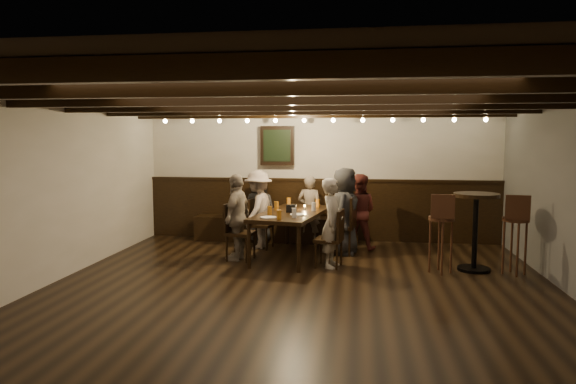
# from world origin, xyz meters

# --- Properties ---
(room) EXTENTS (7.00, 7.00, 7.00)m
(room) POSITION_xyz_m (-0.29, 2.21, 1.07)
(room) COLOR black
(room) RESTS_ON ground
(dining_table) EXTENTS (1.18, 2.05, 0.72)m
(dining_table) POSITION_xyz_m (-0.34, 2.00, 0.66)
(dining_table) COLOR black
(dining_table) RESTS_ON floor
(chair_left_near) EXTENTS (0.45, 0.45, 0.85)m
(chair_left_near) POSITION_xyz_m (-0.97, 2.57, 0.26)
(chair_left_near) COLOR black
(chair_left_near) RESTS_ON floor
(chair_left_far) EXTENTS (0.47, 0.47, 0.88)m
(chair_left_far) POSITION_xyz_m (-1.12, 1.68, 0.27)
(chair_left_far) COLOR black
(chair_left_far) RESTS_ON floor
(chair_right_near) EXTENTS (0.50, 0.50, 0.94)m
(chair_right_near) POSITION_xyz_m (0.45, 2.32, 0.29)
(chair_right_near) COLOR black
(chair_right_near) RESTS_ON floor
(chair_right_far) EXTENTS (0.45, 0.45, 0.85)m
(chair_right_far) POSITION_xyz_m (0.29, 1.44, 0.26)
(chair_right_far) COLOR black
(chair_right_far) RESTS_ON floor
(person_bench_left) EXTENTS (0.66, 0.49, 1.23)m
(person_bench_left) POSITION_xyz_m (-1.08, 3.04, 0.62)
(person_bench_left) COLOR #272729
(person_bench_left) RESTS_ON floor
(person_bench_centre) EXTENTS (0.49, 0.37, 1.23)m
(person_bench_centre) POSITION_xyz_m (-0.16, 3.04, 0.62)
(person_bench_centre) COLOR slate
(person_bench_centre) RESTS_ON floor
(person_bench_right) EXTENTS (0.70, 0.59, 1.29)m
(person_bench_right) POSITION_xyz_m (0.70, 2.74, 0.64)
(person_bench_right) COLOR maroon
(person_bench_right) RESTS_ON floor
(person_left_near) EXTENTS (0.64, 0.94, 1.34)m
(person_left_near) POSITION_xyz_m (-1.00, 2.57, 0.67)
(person_left_near) COLOR gray
(person_left_near) RESTS_ON floor
(person_left_far) EXTENTS (0.45, 0.83, 1.34)m
(person_left_far) POSITION_xyz_m (-1.15, 1.68, 0.67)
(person_left_far) COLOR gray
(person_left_far) RESTS_ON floor
(person_right_near) EXTENTS (0.56, 0.76, 1.41)m
(person_right_near) POSITION_xyz_m (0.48, 2.32, 0.71)
(person_right_near) COLOR #29292B
(person_right_near) RESTS_ON floor
(person_right_far) EXTENTS (0.39, 0.52, 1.31)m
(person_right_far) POSITION_xyz_m (0.32, 1.43, 0.66)
(person_right_far) COLOR #AFA794
(person_right_far) RESTS_ON floor
(pint_a) EXTENTS (0.07, 0.07, 0.14)m
(pint_a) POSITION_xyz_m (-0.50, 2.74, 0.79)
(pint_a) COLOR #BF7219
(pint_a) RESTS_ON dining_table
(pint_b) EXTENTS (0.07, 0.07, 0.14)m
(pint_b) POSITION_xyz_m (0.02, 2.60, 0.79)
(pint_b) COLOR #BF7219
(pint_b) RESTS_ON dining_table
(pint_c) EXTENTS (0.07, 0.07, 0.14)m
(pint_c) POSITION_xyz_m (-0.62, 2.15, 0.79)
(pint_c) COLOR #BF7219
(pint_c) RESTS_ON dining_table
(pint_d) EXTENTS (0.07, 0.07, 0.14)m
(pint_d) POSITION_xyz_m (-0.01, 2.15, 0.79)
(pint_d) COLOR silver
(pint_d) RESTS_ON dining_table
(pint_e) EXTENTS (0.07, 0.07, 0.14)m
(pint_e) POSITION_xyz_m (-0.63, 1.60, 0.79)
(pint_e) COLOR #BF7219
(pint_e) RESTS_ON dining_table
(pint_f) EXTENTS (0.07, 0.07, 0.14)m
(pint_f) POSITION_xyz_m (-0.24, 1.43, 0.79)
(pint_f) COLOR silver
(pint_f) RESTS_ON dining_table
(pint_g) EXTENTS (0.07, 0.07, 0.14)m
(pint_g) POSITION_xyz_m (-0.42, 1.21, 0.79)
(pint_g) COLOR #BF7219
(pint_g) RESTS_ON dining_table
(plate_near) EXTENTS (0.24, 0.24, 0.01)m
(plate_near) POSITION_xyz_m (-0.61, 1.34, 0.73)
(plate_near) COLOR white
(plate_near) RESTS_ON dining_table
(plate_far) EXTENTS (0.24, 0.24, 0.01)m
(plate_far) POSITION_xyz_m (-0.21, 1.68, 0.73)
(plate_far) COLOR white
(plate_far) RESTS_ON dining_table
(condiment_caddy) EXTENTS (0.15, 0.10, 0.12)m
(condiment_caddy) POSITION_xyz_m (-0.35, 1.95, 0.78)
(condiment_caddy) COLOR black
(condiment_caddy) RESTS_ON dining_table
(candle) EXTENTS (0.05, 0.05, 0.05)m
(candle) POSITION_xyz_m (-0.17, 2.28, 0.75)
(candle) COLOR beige
(candle) RESTS_ON dining_table
(high_top_table) EXTENTS (0.63, 0.63, 1.11)m
(high_top_table) POSITION_xyz_m (2.35, 1.51, 0.73)
(high_top_table) COLOR black
(high_top_table) RESTS_ON floor
(bar_stool_left) EXTENTS (0.36, 0.37, 1.13)m
(bar_stool_left) POSITION_xyz_m (1.85, 1.31, 0.42)
(bar_stool_left) COLOR #331F10
(bar_stool_left) RESTS_ON floor
(bar_stool_right) EXTENTS (0.36, 0.39, 1.13)m
(bar_stool_right) POSITION_xyz_m (2.85, 1.36, 0.42)
(bar_stool_right) COLOR #331F10
(bar_stool_right) RESTS_ON floor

